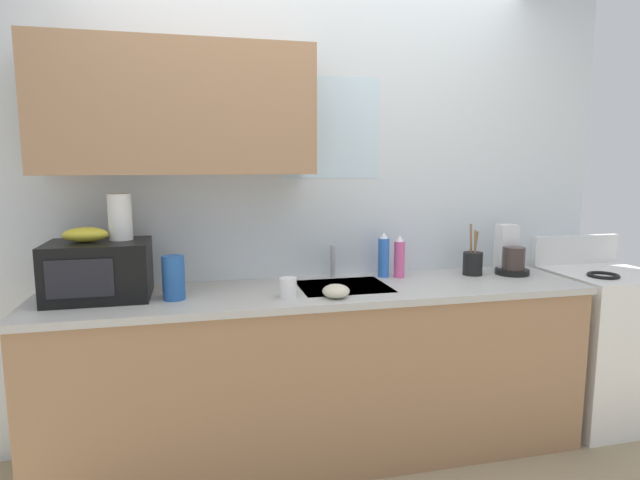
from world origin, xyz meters
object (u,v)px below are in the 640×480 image
Objects in this scene: coffee_maker at (510,255)px; paper_towel_roll at (120,217)px; cereal_canister at (174,278)px; utensil_crock at (473,263)px; banana_bunch at (85,235)px; small_bowl at (336,291)px; microwave at (99,270)px; dish_soap_bottle_pink at (399,258)px; dish_soap_bottle_blue at (384,256)px; stove_range at (601,344)px; mug_white at (288,288)px.

paper_towel_roll is at bearing -179.77° from coffee_maker.
utensil_crock is (1.64, 0.17, -0.03)m from cereal_canister.
cereal_canister is (0.39, -0.10, -0.20)m from banana_bunch.
utensil_crock is at bearing 19.66° from small_bowl.
microwave is 1.55m from dish_soap_bottle_pink.
dish_soap_bottle_blue is at bearing 5.18° from banana_bunch.
small_bowl is (1.14, -0.25, -0.27)m from banana_bunch.
mug_white is at bearing -175.74° from stove_range.
small_bowl is at bearing -12.88° from microwave.
dish_soap_bottle_blue is 0.55m from small_bowl.
paper_towel_roll is at bearing 163.08° from small_bowl.
coffee_maker reaches higher than stove_range.
paper_towel_roll is 1.91m from utensil_crock.
mug_white reaches higher than small_bowl.
dish_soap_bottle_pink reaches higher than cereal_canister.
cereal_canister is at bearing -16.13° from microwave.
cereal_canister reaches higher than stove_range.
microwave reaches higher than stove_range.
paper_towel_roll is 1.06× the size of cereal_canister.
dish_soap_bottle_blue is (-0.75, 0.08, 0.01)m from coffee_maker.
paper_towel_roll is 0.87× the size of dish_soap_bottle_blue.
paper_towel_roll is at bearing 177.95° from stove_range.
coffee_maker reaches higher than microwave.
paper_towel_roll is (0.10, 0.05, 0.24)m from microwave.
cereal_canister is 1.59× the size of small_bowl.
microwave is 1.47m from dish_soap_bottle_blue.
utensil_crock is (1.98, 0.07, -0.06)m from microwave.
coffee_maker is 2.95× the size of mug_white.
dish_soap_bottle_blue is at bearing 45.55° from small_bowl.
banana_bunch reaches higher than stove_range.
dish_soap_bottle_blue is 1.22× the size of cereal_canister.
stove_range is 11.37× the size of mug_white.
dish_soap_bottle_blue is 0.86× the size of utensil_crock.
microwave reaches higher than dish_soap_bottle_blue.
utensil_crock reaches higher than stove_range.
cereal_canister reaches higher than small_bowl.
dish_soap_bottle_pink is at bearing 9.64° from cereal_canister.
dish_soap_bottle_blue is 1.06× the size of dish_soap_bottle_pink.
utensil_crock is at bearing 2.06° from microwave.
banana_bunch is at bearing -178.03° from utensil_crock.
small_bowl is (-0.90, -0.32, -0.04)m from utensil_crock.
coffee_maker reaches higher than mug_white.
stove_range is 2.82m from paper_towel_roll.
stove_range is 2.51m from cereal_canister.
coffee_maker is (2.26, 0.06, -0.20)m from banana_bunch.
utensil_crock reaches higher than small_bowl.
banana_bunch is 2.05m from utensil_crock.
dish_soap_bottle_pink is at bearing 2.18° from paper_towel_roll.
cereal_canister is 1.65m from utensil_crock.
coffee_maker is (-0.58, 0.10, 0.55)m from stove_range.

